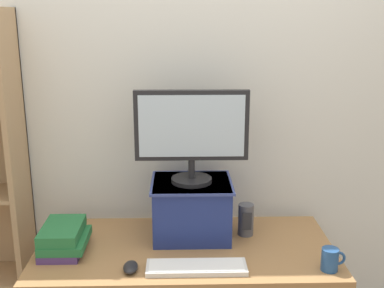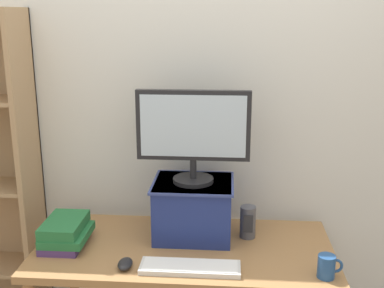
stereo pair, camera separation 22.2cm
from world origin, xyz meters
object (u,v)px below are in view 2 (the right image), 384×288
Objects in this scene: computer_monitor at (193,131)px; riser_box at (193,207)px; book_stack at (65,233)px; coffee_mug at (327,266)px; keyboard at (190,267)px; computer_mouse at (125,264)px; desk_speaker at (248,222)px; desk at (184,262)px.

riser_box is at bearing 90.00° from computer_monitor.
computer_monitor is at bearing 14.36° from book_stack.
book_stack is at bearing -165.51° from riser_box.
coffee_mug is at bearing -31.45° from riser_box.
computer_mouse is at bearing -179.56° from keyboard.
riser_box is at bearing 92.07° from keyboard.
computer_mouse is 0.98× the size of coffee_mug.
computer_mouse is (-0.27, -0.35, -0.52)m from computer_monitor.
keyboard is at bearing -17.17° from book_stack.
computer_monitor is 3.36× the size of desk_speaker.
keyboard is 0.29m from computer_mouse.
keyboard is at bearing 178.44° from coffee_mug.
desk_speaker is (-0.32, 0.36, 0.03)m from coffee_mug.
computer_monitor is 0.68m from computer_mouse.
book_stack is 2.58× the size of coffee_mug.
desk is 3.58× the size of riser_box.
coffee_mug is at bearing -48.06° from desk_speaker.
riser_box reaches higher than desk.
computer_mouse is 0.64× the size of desk_speaker.
computer_monitor is at bearing 75.19° from desk.
riser_box is 0.90× the size of keyboard.
riser_box is 0.63m from book_stack.
keyboard is at bearing 0.44° from computer_mouse.
coffee_mug is (0.63, -0.23, 0.14)m from desk.
riser_box reaches higher than keyboard.
keyboard is 0.58m from coffee_mug.
book_stack is at bearing 149.77° from computer_mouse.
desk is 0.34m from computer_mouse.
desk is 0.59m from book_stack.
coffee_mug is (0.59, -0.36, -0.49)m from computer_monitor.
computer_monitor is 0.78m from book_stack.
desk is 5.15× the size of book_stack.
keyboard reaches higher than desk.
desk_speaker is (0.26, 0.34, 0.07)m from keyboard.
computer_mouse is at bearing -128.07° from riser_box.
riser_box is 0.73× the size of computer_monitor.
desk is at bearing -104.81° from computer_monitor.
computer_monitor is at bearing -90.00° from riser_box.
riser_box reaches higher than book_stack.
desk_speaker reaches higher than keyboard.
riser_box is at bearing 51.93° from computer_mouse.
riser_box reaches higher than desk_speaker.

